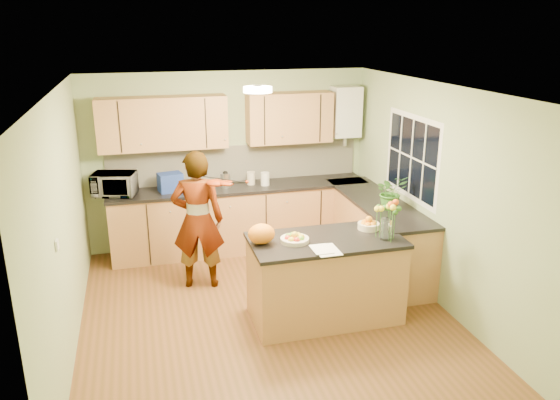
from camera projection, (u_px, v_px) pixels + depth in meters
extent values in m
plane|color=brown|center=(266.00, 314.00, 6.12)|extent=(4.50, 4.50, 0.00)
cube|color=silver|center=(264.00, 89.00, 5.35)|extent=(4.00, 4.50, 0.02)
cube|color=#93A475|center=(229.00, 160.00, 7.80)|extent=(4.00, 0.02, 2.50)
cube|color=#93A475|center=(343.00, 314.00, 3.67)|extent=(4.00, 0.02, 2.50)
cube|color=#93A475|center=(63.00, 227.00, 5.24)|extent=(0.02, 4.50, 2.50)
cube|color=#93A475|center=(436.00, 195.00, 6.22)|extent=(0.02, 4.50, 2.50)
cube|color=#A77442|center=(241.00, 219.00, 7.80)|extent=(3.60, 0.60, 0.90)
cube|color=black|center=(240.00, 188.00, 7.64)|extent=(3.64, 0.62, 0.04)
cube|color=#A77442|center=(376.00, 236.00, 7.18)|extent=(0.60, 2.20, 0.90)
cube|color=black|center=(378.00, 202.00, 7.03)|extent=(0.62, 2.24, 0.04)
cube|color=beige|center=(236.00, 163.00, 7.83)|extent=(3.60, 0.02, 0.52)
cube|color=#A77442|center=(163.00, 123.00, 7.24)|extent=(1.70, 0.34, 0.70)
cube|color=#A77442|center=(289.00, 118.00, 7.67)|extent=(1.20, 0.34, 0.70)
cube|color=white|center=(346.00, 112.00, 7.87)|extent=(0.40, 0.30, 0.72)
cylinder|color=#B2B2B7|center=(345.00, 139.00, 7.99)|extent=(0.06, 0.06, 0.20)
cube|color=white|center=(412.00, 157.00, 6.68)|extent=(0.01, 1.30, 1.05)
cube|color=black|center=(412.00, 157.00, 6.68)|extent=(0.01, 1.18, 0.92)
cube|color=white|center=(57.00, 245.00, 4.68)|extent=(0.02, 0.09, 0.09)
cylinder|color=#FFEABF|center=(258.00, 90.00, 5.64)|extent=(0.30, 0.30, 0.06)
cylinder|color=white|center=(258.00, 87.00, 5.63)|extent=(0.10, 0.10, 0.02)
cube|color=#A77442|center=(325.00, 280.00, 5.94)|extent=(1.59, 0.79, 0.89)
cube|color=black|center=(326.00, 240.00, 5.80)|extent=(1.63, 0.83, 0.04)
cylinder|color=beige|center=(295.00, 240.00, 5.70)|extent=(0.30, 0.30, 0.05)
cylinder|color=beige|center=(368.00, 226.00, 6.05)|extent=(0.24, 0.24, 0.07)
cylinder|color=silver|center=(386.00, 229.00, 5.74)|extent=(0.11, 0.11, 0.23)
ellipsoid|color=orange|center=(261.00, 234.00, 5.63)|extent=(0.32, 0.29, 0.21)
cube|color=white|center=(327.00, 250.00, 5.49)|extent=(0.23, 0.32, 0.01)
imported|color=tan|center=(198.00, 220.00, 6.56)|extent=(0.70, 0.53, 1.71)
imported|color=white|center=(114.00, 184.00, 7.19)|extent=(0.62, 0.50, 0.30)
cube|color=navy|center=(170.00, 182.00, 7.38)|extent=(0.35, 0.29, 0.25)
cylinder|color=#B2B2B7|center=(225.00, 180.00, 7.58)|extent=(0.14, 0.14, 0.20)
sphere|color=black|center=(225.00, 171.00, 7.54)|extent=(0.07, 0.07, 0.07)
cylinder|color=beige|center=(251.00, 178.00, 7.70)|extent=(0.14, 0.14, 0.18)
cylinder|color=white|center=(265.00, 179.00, 7.66)|extent=(0.14, 0.14, 0.19)
imported|color=#366F25|center=(391.00, 192.00, 6.65)|extent=(0.41, 0.36, 0.43)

